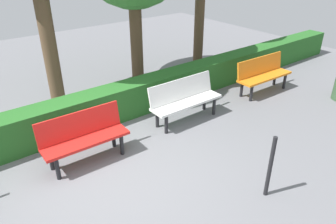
# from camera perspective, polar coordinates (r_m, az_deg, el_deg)

# --- Properties ---
(ground_plane) EXTENTS (19.20, 19.20, 0.00)m
(ground_plane) POSITION_cam_1_polar(r_m,az_deg,el_deg) (5.37, -10.71, -10.66)
(ground_plane) COLOR slate
(bench_orange) EXTENTS (1.56, 0.50, 0.86)m
(bench_orange) POSITION_cam_1_polar(r_m,az_deg,el_deg) (8.21, 16.48, 6.62)
(bench_orange) COLOR orange
(bench_orange) RESTS_ON ground_plane
(bench_white) EXTENTS (1.59, 0.48, 0.86)m
(bench_white) POSITION_cam_1_polar(r_m,az_deg,el_deg) (6.58, 2.97, 2.46)
(bench_white) COLOR white
(bench_white) RESTS_ON ground_plane
(bench_red) EXTENTS (1.44, 0.49, 0.86)m
(bench_red) POSITION_cam_1_polar(r_m,az_deg,el_deg) (5.50, -14.73, -4.05)
(bench_red) COLOR red
(bench_red) RESTS_ON ground_plane
(hedge_row) EXTENTS (15.20, 0.52, 0.71)m
(hedge_row) POSITION_cam_1_polar(r_m,az_deg,el_deg) (6.76, -9.07, 1.63)
(hedge_row) COLOR #266023
(hedge_row) RESTS_ON ground_plane
(railing_post_mid) EXTENTS (0.06, 0.06, 1.00)m
(railing_post_mid) POSITION_cam_1_polar(r_m,az_deg,el_deg) (4.81, 17.67, -9.30)
(railing_post_mid) COLOR black
(railing_post_mid) RESTS_ON ground_plane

